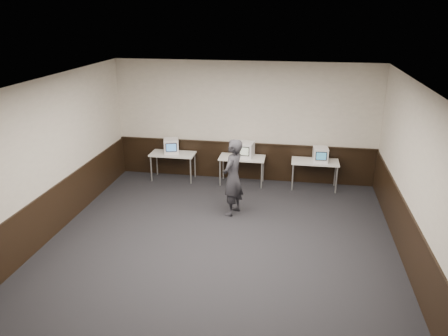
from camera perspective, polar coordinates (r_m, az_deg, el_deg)
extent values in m
plane|color=black|center=(8.62, -0.87, -10.90)|extent=(8.00, 8.00, 0.00)
plane|color=white|center=(7.49, -1.00, 10.59)|extent=(8.00, 8.00, 0.00)
plane|color=beige|center=(11.69, 2.70, 6.02)|extent=(7.00, 0.00, 7.00)
plane|color=beige|center=(4.53, -10.81, -19.04)|extent=(7.00, 0.00, 7.00)
plane|color=beige|center=(9.19, -22.91, 0.48)|extent=(0.00, 8.00, 8.00)
plane|color=beige|center=(8.08, 24.30, -2.34)|extent=(0.00, 8.00, 8.00)
cube|color=black|center=(11.99, 2.60, 0.89)|extent=(6.98, 0.04, 1.00)
cube|color=black|center=(9.58, -21.92, -5.74)|extent=(0.04, 7.98, 1.00)
cube|color=black|center=(8.52, 23.11, -9.19)|extent=(0.04, 7.98, 1.00)
cube|color=black|center=(11.81, 2.63, 3.24)|extent=(6.98, 0.06, 0.04)
cube|color=silver|center=(11.93, -6.71, 1.84)|extent=(1.20, 0.60, 0.04)
cylinder|color=#999999|center=(11.99, -9.49, -0.10)|extent=(0.04, 0.04, 0.71)
cylinder|color=#999999|center=(11.69, -4.38, -0.42)|extent=(0.04, 0.04, 0.71)
cylinder|color=#999999|center=(12.44, -8.75, 0.68)|extent=(0.04, 0.04, 0.71)
cylinder|color=#999999|center=(12.14, -3.82, 0.39)|extent=(0.04, 0.04, 0.71)
cube|color=silver|center=(11.56, 2.38, 1.35)|extent=(1.20, 0.60, 0.04)
cylinder|color=#999999|center=(11.53, -0.52, -0.65)|extent=(0.04, 0.04, 0.71)
cylinder|color=#999999|center=(11.40, 4.93, -0.98)|extent=(0.04, 0.04, 0.71)
cylinder|color=#999999|center=(11.99, -0.10, 0.18)|extent=(0.04, 0.04, 0.71)
cylinder|color=#999999|center=(11.86, 5.15, -0.13)|extent=(0.04, 0.04, 0.71)
cube|color=silver|center=(11.49, 11.82, 0.81)|extent=(1.20, 0.60, 0.04)
cylinder|color=#999999|center=(11.37, 8.95, -1.22)|extent=(0.04, 0.04, 0.71)
cylinder|color=#999999|center=(11.42, 14.47, -1.53)|extent=(0.04, 0.04, 0.71)
cylinder|color=#999999|center=(11.83, 9.01, -0.35)|extent=(0.04, 0.04, 0.71)
cylinder|color=#999999|center=(11.88, 14.31, -0.66)|extent=(0.04, 0.04, 0.71)
cube|color=white|center=(11.90, -6.91, 2.88)|extent=(0.49, 0.51, 0.39)
cube|color=black|center=(11.70, -6.90, 2.68)|extent=(0.29, 0.10, 0.24)
cube|color=#3E77B8|center=(11.69, -6.90, 2.66)|extent=(0.25, 0.08, 0.20)
cube|color=white|center=(11.50, 2.85, 2.41)|extent=(0.45, 0.47, 0.40)
cube|color=black|center=(11.30, 2.58, 2.20)|extent=(0.30, 0.06, 0.24)
cube|color=#ACB8A1|center=(11.29, 2.57, 2.18)|extent=(0.26, 0.04, 0.20)
cube|color=white|center=(11.42, 12.49, 1.74)|extent=(0.39, 0.41, 0.37)
cube|color=black|center=(11.23, 12.59, 1.52)|extent=(0.28, 0.03, 0.22)
cube|color=teal|center=(11.22, 12.59, 1.50)|extent=(0.24, 0.02, 0.19)
imported|color=#29282E|center=(9.76, 1.16, -1.24)|extent=(0.61, 0.75, 1.77)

